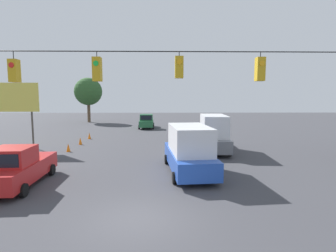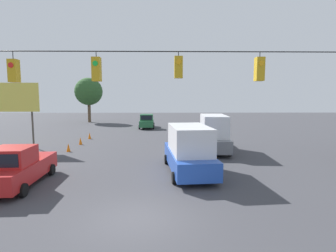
{
  "view_description": "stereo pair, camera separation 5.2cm",
  "coord_description": "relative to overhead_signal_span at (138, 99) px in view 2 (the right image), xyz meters",
  "views": [
    {
      "loc": [
        -0.95,
        9.43,
        4.56
      ],
      "look_at": [
        -1.39,
        -12.29,
        2.2
      ],
      "focal_mm": 28.0,
      "sensor_mm": 36.0,
      "label": 1
    },
    {
      "loc": [
        -1.0,
        9.43,
        4.56
      ],
      "look_at": [
        -1.39,
        -12.29,
        2.2
      ],
      "focal_mm": 28.0,
      "sensor_mm": 36.0,
      "label": 2
    }
  ],
  "objects": [
    {
      "name": "box_truck_grey_oncoming_far",
      "position": [
        -5.29,
        -11.75,
        -3.0
      ],
      "size": [
        2.66,
        6.9,
        3.09
      ],
      "color": "slate",
      "rests_on": "ground_plane"
    },
    {
      "name": "pickup_truck_green_withflow_deep",
      "position": [
        1.49,
        -28.79,
        -3.53
      ],
      "size": [
        2.31,
        5.31,
        2.12
      ],
      "color": "#236038",
      "rests_on": "ground_plane"
    },
    {
      "name": "traffic_cone_fourth",
      "position": [
        7.11,
        -14.95,
        -4.15
      ],
      "size": [
        0.33,
        0.33,
        0.71
      ],
      "primitive_type": "cone",
      "color": "orange",
      "rests_on": "ground_plane"
    },
    {
      "name": "overhead_signal_span",
      "position": [
        0.0,
        0.0,
        0.0
      ],
      "size": [
        21.24,
        0.38,
        7.1
      ],
      "color": "#939399",
      "rests_on": "ground_plane"
    },
    {
      "name": "pickup_truck_red_parked_shoulder",
      "position": [
        6.53,
        -2.87,
        -3.53
      ],
      "size": [
        2.39,
        5.42,
        2.12
      ],
      "color": "red",
      "rests_on": "ground_plane"
    },
    {
      "name": "traffic_cone_fifth",
      "position": [
        7.21,
        -18.5,
        -4.15
      ],
      "size": [
        0.33,
        0.33,
        0.71
      ],
      "primitive_type": "cone",
      "color": "orange",
      "rests_on": "ground_plane"
    },
    {
      "name": "tree_horizon_left",
      "position": [
        12.76,
        -38.4,
        1.14
      ],
      "size": [
        5.04,
        5.04,
        8.21
      ],
      "color": "brown",
      "rests_on": "ground_plane"
    },
    {
      "name": "ground_plane",
      "position": [
        0.01,
        1.0,
        -4.51
      ],
      "size": [
        140.0,
        140.0,
        0.0
      ],
      "primitive_type": "plane",
      "color": "#3D3D42"
    },
    {
      "name": "traffic_cone_third",
      "position": [
        7.07,
        -11.57,
        -4.15
      ],
      "size": [
        0.33,
        0.33,
        0.71
      ],
      "primitive_type": "cone",
      "color": "orange",
      "rests_on": "ground_plane"
    },
    {
      "name": "roadside_billboard",
      "position": [
        12.41,
        -13.29,
        -0.23
      ],
      "size": [
        4.55,
        0.16,
        5.88
      ],
      "color": "#4C473D",
      "rests_on": "ground_plane"
    },
    {
      "name": "traffic_cone_second",
      "position": [
        7.19,
        -8.18,
        -4.15
      ],
      "size": [
        0.33,
        0.33,
        0.71
      ],
      "primitive_type": "cone",
      "color": "orange",
      "rests_on": "ground_plane"
    },
    {
      "name": "box_truck_blue_crossing_near",
      "position": [
        -2.54,
        -5.14,
        -3.08
      ],
      "size": [
        2.94,
        6.71,
        2.89
      ],
      "color": "#234CB2",
      "rests_on": "ground_plane"
    },
    {
      "name": "traffic_cone_nearest",
      "position": [
        7.26,
        -4.76,
        -4.15
      ],
      "size": [
        0.33,
        0.33,
        0.71
      ],
      "primitive_type": "cone",
      "color": "orange",
      "rests_on": "ground_plane"
    }
  ]
}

